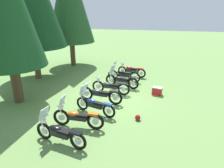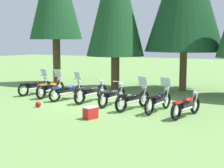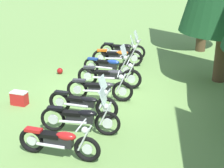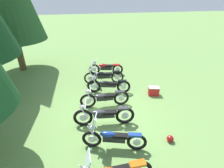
{
  "view_description": "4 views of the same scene",
  "coord_description": "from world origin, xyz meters",
  "px_view_note": "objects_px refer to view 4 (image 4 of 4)",
  "views": [
    {
      "loc": [
        -9.96,
        -2.71,
        4.67
      ],
      "look_at": [
        0.7,
        -0.11,
        0.62
      ],
      "focal_mm": 32.54,
      "sensor_mm": 36.0,
      "label": 1
    },
    {
      "loc": [
        7.55,
        -12.83,
        2.9
      ],
      "look_at": [
        0.6,
        0.19,
        0.93
      ],
      "focal_mm": 52.52,
      "sensor_mm": 36.0,
      "label": 2
    },
    {
      "loc": [
        11.75,
        1.03,
        4.88
      ],
      "look_at": [
        0.75,
        0.39,
        0.63
      ],
      "focal_mm": 56.26,
      "sensor_mm": 36.0,
      "label": 3
    },
    {
      "loc": [
        -6.07,
        1.06,
        4.8
      ],
      "look_at": [
        1.17,
        -0.46,
        0.9
      ],
      "focal_mm": 28.23,
      "sensor_mm": 36.0,
      "label": 4
    }
  ],
  "objects_px": {
    "motorcycle_4": "(105,98)",
    "motorcycle_5": "(108,85)",
    "motorcycle_2": "(113,138)",
    "motorcycle_7": "(106,68)",
    "motorcycle_3": "(104,115)",
    "picnic_cooler": "(154,91)",
    "motorcycle_6": "(103,76)",
    "dropped_helmet": "(170,139)"
  },
  "relations": [
    {
      "from": "motorcycle_4",
      "to": "motorcycle_5",
      "type": "bearing_deg",
      "value": -105.49
    },
    {
      "from": "motorcycle_2",
      "to": "motorcycle_5",
      "type": "height_order",
      "value": "motorcycle_5"
    },
    {
      "from": "picnic_cooler",
      "to": "motorcycle_7",
      "type": "bearing_deg",
      "value": 32.74
    },
    {
      "from": "motorcycle_4",
      "to": "motorcycle_3",
      "type": "bearing_deg",
      "value": 81.79
    },
    {
      "from": "motorcycle_5",
      "to": "picnic_cooler",
      "type": "bearing_deg",
      "value": 175.81
    },
    {
      "from": "motorcycle_3",
      "to": "picnic_cooler",
      "type": "bearing_deg",
      "value": -141.9
    },
    {
      "from": "motorcycle_3",
      "to": "motorcycle_4",
      "type": "xyz_separation_m",
      "value": [
        1.26,
        -0.24,
        -0.02
      ]
    },
    {
      "from": "motorcycle_7",
      "to": "dropped_helmet",
      "type": "distance_m",
      "value": 6.35
    },
    {
      "from": "motorcycle_3",
      "to": "motorcycle_6",
      "type": "xyz_separation_m",
      "value": [
        3.57,
        -0.57,
        0.02
      ]
    },
    {
      "from": "motorcycle_3",
      "to": "motorcycle_4",
      "type": "relative_size",
      "value": 1.06
    },
    {
      "from": "motorcycle_5",
      "to": "motorcycle_6",
      "type": "xyz_separation_m",
      "value": [
        1.09,
        0.08,
        0.03
      ]
    },
    {
      "from": "motorcycle_7",
      "to": "picnic_cooler",
      "type": "relative_size",
      "value": 3.56
    },
    {
      "from": "motorcycle_2",
      "to": "motorcycle_3",
      "type": "height_order",
      "value": "motorcycle_2"
    },
    {
      "from": "dropped_helmet",
      "to": "picnic_cooler",
      "type": "bearing_deg",
      "value": -13.13
    },
    {
      "from": "motorcycle_5",
      "to": "picnic_cooler",
      "type": "xyz_separation_m",
      "value": [
        -0.73,
        -2.26,
        -0.22
      ]
    },
    {
      "from": "motorcycle_2",
      "to": "motorcycle_3",
      "type": "relative_size",
      "value": 0.88
    },
    {
      "from": "motorcycle_5",
      "to": "picnic_cooler",
      "type": "distance_m",
      "value": 2.39
    },
    {
      "from": "motorcycle_4",
      "to": "picnic_cooler",
      "type": "bearing_deg",
      "value": -166.83
    },
    {
      "from": "dropped_helmet",
      "to": "motorcycle_2",
      "type": "bearing_deg",
      "value": 86.3
    },
    {
      "from": "motorcycle_5",
      "to": "picnic_cooler",
      "type": "height_order",
      "value": "motorcycle_5"
    },
    {
      "from": "motorcycle_5",
      "to": "dropped_helmet",
      "type": "distance_m",
      "value": 4.19
    },
    {
      "from": "motorcycle_2",
      "to": "motorcycle_4",
      "type": "height_order",
      "value": "motorcycle_2"
    },
    {
      "from": "motorcycle_4",
      "to": "motorcycle_5",
      "type": "distance_m",
      "value": 1.29
    },
    {
      "from": "motorcycle_5",
      "to": "motorcycle_7",
      "type": "relative_size",
      "value": 1.05
    },
    {
      "from": "motorcycle_4",
      "to": "picnic_cooler",
      "type": "relative_size",
      "value": 3.79
    },
    {
      "from": "motorcycle_5",
      "to": "motorcycle_2",
      "type": "bearing_deg",
      "value": 95.42
    },
    {
      "from": "motorcycle_5",
      "to": "motorcycle_6",
      "type": "bearing_deg",
      "value": -72.19
    },
    {
      "from": "motorcycle_6",
      "to": "picnic_cooler",
      "type": "bearing_deg",
      "value": 148.04
    },
    {
      "from": "motorcycle_2",
      "to": "dropped_helmet",
      "type": "relative_size",
      "value": 8.56
    },
    {
      "from": "motorcycle_2",
      "to": "picnic_cooler",
      "type": "distance_m",
      "value": 4.13
    },
    {
      "from": "motorcycle_4",
      "to": "motorcycle_5",
      "type": "relative_size",
      "value": 1.02
    },
    {
      "from": "motorcycle_3",
      "to": "motorcycle_5",
      "type": "relative_size",
      "value": 1.08
    },
    {
      "from": "motorcycle_7",
      "to": "motorcycle_4",
      "type": "bearing_deg",
      "value": 91.71
    },
    {
      "from": "motorcycle_2",
      "to": "motorcycle_7",
      "type": "height_order",
      "value": "motorcycle_2"
    },
    {
      "from": "motorcycle_6",
      "to": "motorcycle_7",
      "type": "height_order",
      "value": "motorcycle_6"
    },
    {
      "from": "motorcycle_7",
      "to": "picnic_cooler",
      "type": "height_order",
      "value": "motorcycle_7"
    },
    {
      "from": "motorcycle_5",
      "to": "picnic_cooler",
      "type": "relative_size",
      "value": 3.72
    },
    {
      "from": "motorcycle_6",
      "to": "dropped_helmet",
      "type": "xyz_separation_m",
      "value": [
        -4.98,
        -1.6,
        -0.36
      ]
    },
    {
      "from": "motorcycle_4",
      "to": "dropped_helmet",
      "type": "bearing_deg",
      "value": 128.62
    },
    {
      "from": "motorcycle_3",
      "to": "motorcycle_7",
      "type": "bearing_deg",
      "value": -93.89
    },
    {
      "from": "motorcycle_2",
      "to": "motorcycle_7",
      "type": "xyz_separation_m",
      "value": [
        6.09,
        -0.84,
        -0.01
      ]
    },
    {
      "from": "motorcycle_2",
      "to": "dropped_helmet",
      "type": "distance_m",
      "value": 2.1
    }
  ]
}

